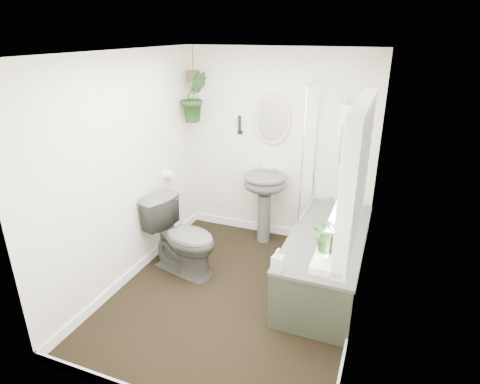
% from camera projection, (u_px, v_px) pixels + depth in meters
% --- Properties ---
extents(floor, '(2.30, 2.80, 0.02)m').
position_uv_depth(floor, '(235.00, 295.00, 4.03)').
color(floor, black).
rests_on(floor, ground).
extents(ceiling, '(2.30, 2.80, 0.02)m').
position_uv_depth(ceiling, '(233.00, 51.00, 3.15)').
color(ceiling, white).
rests_on(ceiling, ground).
extents(wall_back, '(2.30, 0.02, 2.30)m').
position_uv_depth(wall_back, '(278.00, 147.00, 4.81)').
color(wall_back, white).
rests_on(wall_back, ground).
extents(wall_front, '(2.30, 0.02, 2.30)m').
position_uv_depth(wall_front, '(145.00, 269.00, 2.37)').
color(wall_front, white).
rests_on(wall_front, ground).
extents(wall_left, '(0.02, 2.80, 2.30)m').
position_uv_depth(wall_left, '(126.00, 172.00, 3.98)').
color(wall_left, white).
rests_on(wall_left, ground).
extents(wall_right, '(0.02, 2.80, 2.30)m').
position_uv_depth(wall_right, '(368.00, 207.00, 3.20)').
color(wall_right, white).
rests_on(wall_right, ground).
extents(skirting, '(2.30, 2.80, 0.10)m').
position_uv_depth(skirting, '(235.00, 290.00, 4.01)').
color(skirting, white).
rests_on(skirting, floor).
extents(bathtub, '(0.72, 1.72, 0.58)m').
position_uv_depth(bathtub, '(326.00, 260.00, 4.08)').
color(bathtub, '#4A4A44').
rests_on(bathtub, floor).
extents(bath_screen, '(0.04, 0.72, 1.40)m').
position_uv_depth(bath_screen, '(310.00, 150.00, 4.24)').
color(bath_screen, silver).
rests_on(bath_screen, bathtub).
extents(shower_box, '(0.20, 0.10, 0.35)m').
position_uv_depth(shower_box, '(349.00, 121.00, 4.33)').
color(shower_box, white).
rests_on(shower_box, wall_back).
extents(oval_mirror, '(0.46, 0.03, 0.62)m').
position_uv_depth(oval_mirror, '(272.00, 119.00, 4.67)').
color(oval_mirror, '#C6B287').
rests_on(oval_mirror, wall_back).
extents(wall_sconce, '(0.04, 0.04, 0.22)m').
position_uv_depth(wall_sconce, '(239.00, 125.00, 4.83)').
color(wall_sconce, black).
rests_on(wall_sconce, wall_back).
extents(toilet_roll_holder, '(0.11, 0.11, 0.11)m').
position_uv_depth(toilet_roll_holder, '(169.00, 174.00, 4.66)').
color(toilet_roll_holder, white).
rests_on(toilet_roll_holder, wall_left).
extents(window_recess, '(0.08, 1.00, 0.90)m').
position_uv_depth(window_recess, '(356.00, 174.00, 2.43)').
color(window_recess, white).
rests_on(window_recess, wall_right).
extents(window_sill, '(0.18, 1.00, 0.04)m').
position_uv_depth(window_sill, '(338.00, 233.00, 2.62)').
color(window_sill, white).
rests_on(window_sill, wall_right).
extents(window_blinds, '(0.01, 0.86, 0.76)m').
position_uv_depth(window_blinds, '(349.00, 173.00, 2.45)').
color(window_blinds, white).
rests_on(window_blinds, wall_right).
extents(toilet, '(0.89, 0.64, 0.82)m').
position_uv_depth(toilet, '(183.00, 237.00, 4.28)').
color(toilet, '#4A4A44').
rests_on(toilet, floor).
extents(pedestal_sink, '(0.59, 0.53, 0.87)m').
position_uv_depth(pedestal_sink, '(264.00, 209.00, 4.89)').
color(pedestal_sink, '#4A4A44').
rests_on(pedestal_sink, floor).
extents(sill_plant, '(0.23, 0.21, 0.22)m').
position_uv_depth(sill_plant, '(329.00, 234.00, 2.34)').
color(sill_plant, black).
rests_on(sill_plant, window_sill).
extents(hanging_plant, '(0.41, 0.41, 0.58)m').
position_uv_depth(hanging_plant, '(194.00, 97.00, 4.70)').
color(hanging_plant, black).
rests_on(hanging_plant, ceiling).
extents(soap_bottle, '(0.10, 0.11, 0.20)m').
position_uv_depth(soap_bottle, '(278.00, 260.00, 3.35)').
color(soap_bottle, black).
rests_on(soap_bottle, bathtub).
extents(hanging_pot, '(0.16, 0.16, 0.12)m').
position_uv_depth(hanging_pot, '(193.00, 76.00, 4.61)').
color(hanging_pot, '#3E3120').
rests_on(hanging_pot, ceiling).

